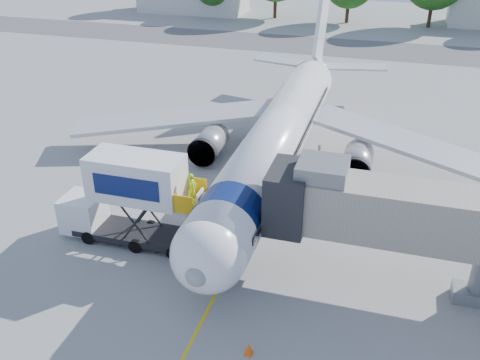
# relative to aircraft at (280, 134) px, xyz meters

# --- Properties ---
(ground) EXTENTS (160.00, 160.00, 0.00)m
(ground) POSITION_rel_aircraft_xyz_m (0.00, -4.12, -2.95)
(ground) COLOR #9A9A98
(ground) RESTS_ON ground
(guidance_line) EXTENTS (0.15, 70.00, 0.01)m
(guidance_line) POSITION_rel_aircraft_xyz_m (0.00, -4.12, -2.94)
(guidance_line) COLOR yellow
(guidance_line) RESTS_ON ground
(taxiway_strip) EXTENTS (120.00, 10.00, 0.01)m
(taxiway_strip) POSITION_rel_aircraft_xyz_m (0.00, 37.88, -2.94)
(taxiway_strip) COLOR #59595B
(taxiway_strip) RESTS_ON ground
(aircraft) EXTENTS (34.17, 37.73, 11.35)m
(aircraft) POSITION_rel_aircraft_xyz_m (0.00, 0.00, 0.00)
(aircraft) COLOR white
(aircraft) RESTS_ON ground
(jet_bridge) EXTENTS (13.90, 3.20, 6.60)m
(jet_bridge) POSITION_rel_aircraft_xyz_m (7.99, -11.12, 1.39)
(jet_bridge) COLOR #A8A18F
(jet_bridge) RESTS_ON ground
(catering_hiloader) EXTENTS (8.50, 2.44, 5.50)m
(catering_hiloader) POSITION_rel_aircraft_xyz_m (-6.26, -11.12, -0.19)
(catering_hiloader) COLOR black
(catering_hiloader) RESTS_ON ground
(safety_cone_a) EXTENTS (0.39, 0.39, 0.63)m
(safety_cone_a) POSITION_rel_aircraft_xyz_m (2.69, -17.69, -2.65)
(safety_cone_a) COLOR #FF5F0D
(safety_cone_a) RESTS_ON ground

